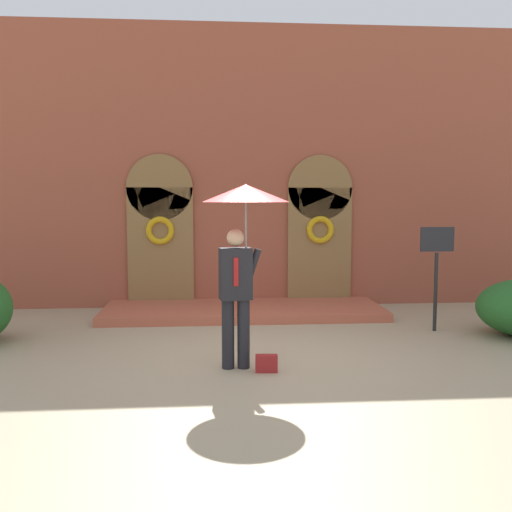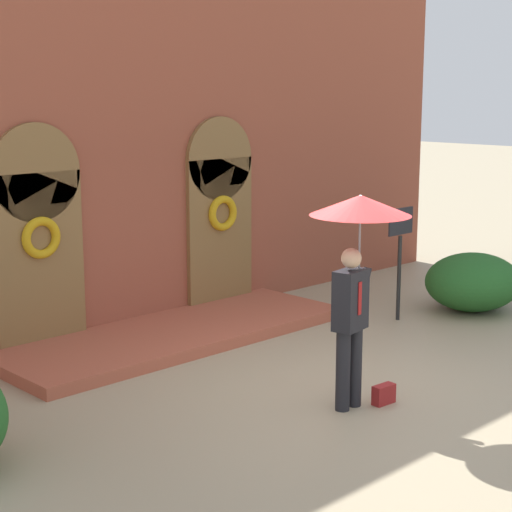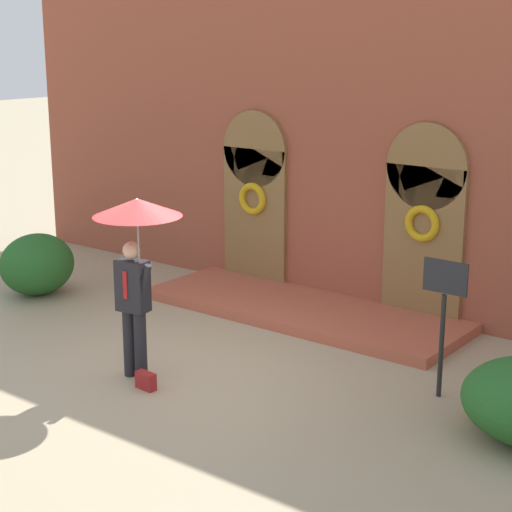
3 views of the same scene
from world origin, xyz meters
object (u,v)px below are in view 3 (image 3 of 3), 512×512
sign_post (444,306)px  handbag (146,381)px  shrub_left (37,264)px  person_with_umbrella (136,234)px

sign_post → handbag: bearing=-145.8°
handbag → sign_post: size_ratio=0.16×
sign_post → shrub_left: (-7.28, -0.27, -0.64)m
person_with_umbrella → shrub_left: 4.52m
person_with_umbrella → handbag: (0.28, -0.20, -1.80)m
person_with_umbrella → shrub_left: size_ratio=1.82×
shrub_left → handbag: bearing=-22.3°
handbag → shrub_left: size_ratio=0.22×
sign_post → shrub_left: 7.31m
sign_post → shrub_left: size_ratio=1.32×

